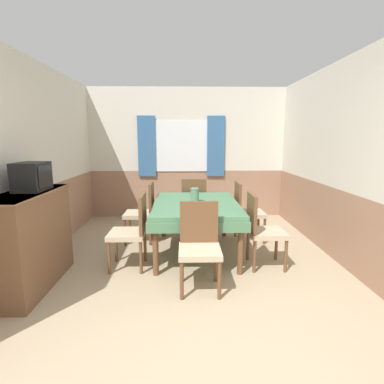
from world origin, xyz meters
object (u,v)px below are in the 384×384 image
(chair_head_window, at_px, (194,203))
(chair_right_far, at_px, (246,210))
(dining_table, at_px, (196,210))
(sideboard, at_px, (30,240))
(chair_left_far, at_px, (143,210))
(vase, at_px, (195,195))
(chair_left_near, at_px, (133,229))
(chair_head_near, at_px, (199,243))
(tv, at_px, (32,177))
(chair_right_near, at_px, (261,228))

(chair_head_window, bearing_deg, chair_right_far, -33.41)
(dining_table, height_order, sideboard, sideboard)
(chair_left_far, bearing_deg, dining_table, -121.47)
(chair_right_far, distance_m, vase, 1.00)
(chair_head_window, bearing_deg, dining_table, -90.00)
(dining_table, relative_size, chair_head_window, 1.75)
(chair_left_far, height_order, chair_left_near, same)
(chair_head_near, relative_size, vase, 4.66)
(chair_head_window, height_order, tv, tv)
(chair_head_near, bearing_deg, chair_head_window, -90.00)
(chair_head_near, bearing_deg, chair_left_far, -62.04)
(chair_right_far, xyz_separation_m, tv, (-2.59, -1.34, 0.70))
(dining_table, relative_size, chair_left_far, 1.75)
(chair_head_near, bearing_deg, chair_right_near, -146.59)
(dining_table, distance_m, chair_left_near, 0.95)
(chair_left_far, relative_size, chair_left_near, 1.00)
(dining_table, bearing_deg, vase, 125.57)
(chair_right_far, bearing_deg, chair_right_near, 0.00)
(chair_right_near, xyz_separation_m, chair_head_window, (-0.80, 1.51, 0.00))
(dining_table, relative_size, tv, 4.28)
(chair_right_far, distance_m, chair_left_far, 1.60)
(vase, bearing_deg, dining_table, -54.43)
(sideboard, bearing_deg, chair_right_near, 10.12)
(sideboard, height_order, vase, sideboard)
(dining_table, distance_m, chair_head_near, 1.03)
(sideboard, bearing_deg, dining_table, 27.73)
(chair_right_far, height_order, chair_left_near, same)
(chair_left_near, bearing_deg, chair_right_far, -58.53)
(dining_table, distance_m, tv, 2.07)
(chair_left_near, distance_m, sideboard, 1.13)
(chair_right_near, bearing_deg, chair_left_far, -121.47)
(chair_left_far, height_order, tv, tv)
(chair_left_near, bearing_deg, dining_table, -58.53)
(chair_head_near, xyz_separation_m, sideboard, (-1.82, 0.06, 0.03))
(chair_right_far, bearing_deg, chair_left_far, -90.00)
(dining_table, relative_size, chair_right_near, 1.75)
(chair_left_far, xyz_separation_m, vase, (0.78, -0.47, 0.32))
(tv, relative_size, vase, 1.90)
(chair_right_near, height_order, chair_right_far, same)
(chair_right_far, relative_size, sideboard, 0.77)
(dining_table, distance_m, chair_right_near, 0.95)
(vase, bearing_deg, chair_head_window, 89.04)
(chair_left_far, bearing_deg, chair_head_near, -152.04)
(chair_left_near, bearing_deg, chair_head_window, -27.96)
(chair_left_near, height_order, sideboard, sideboard)
(chair_right_near, relative_size, sideboard, 0.77)
(chair_head_window, distance_m, vase, 1.05)
(chair_right_near, distance_m, sideboard, 2.67)
(tv, bearing_deg, chair_right_near, 7.91)
(chair_head_window, xyz_separation_m, vase, (-0.02, -1.00, 0.32))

